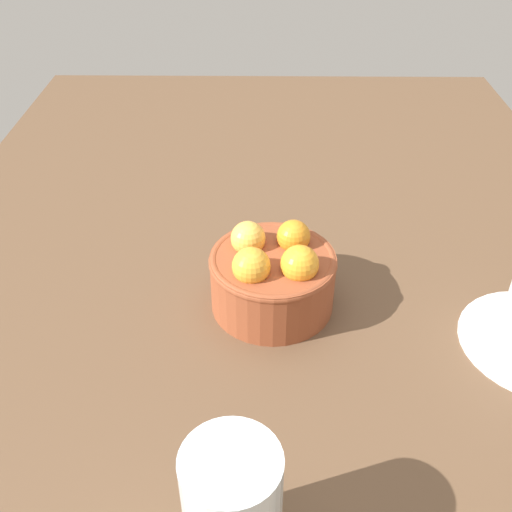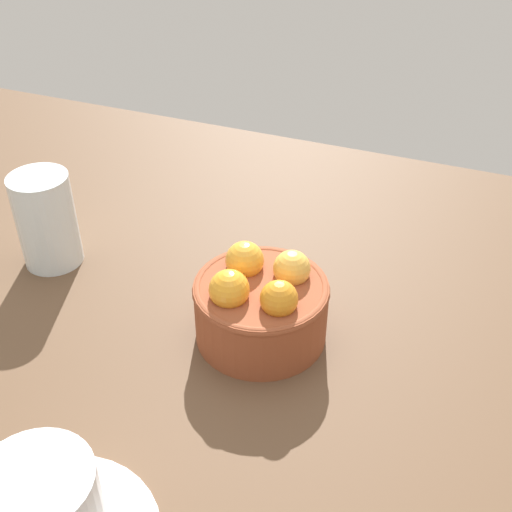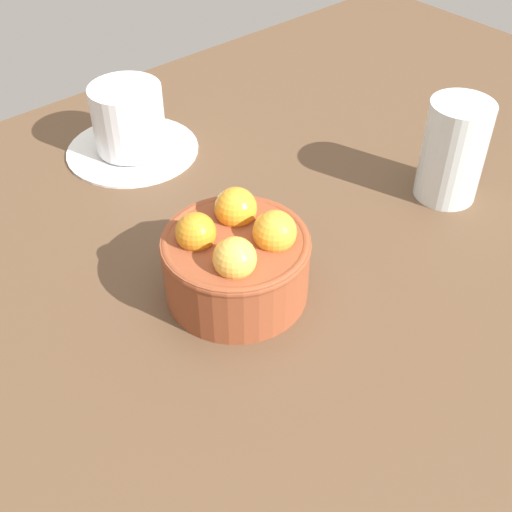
{
  "view_description": "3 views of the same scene",
  "coord_description": "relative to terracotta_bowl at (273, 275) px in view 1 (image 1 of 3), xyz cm",
  "views": [
    {
      "loc": [
        -49.06,
        1.16,
        43.16
      ],
      "look_at": [
        -1.36,
        1.75,
        7.55
      ],
      "focal_mm": 41.51,
      "sensor_mm": 36.0,
      "label": 1
    },
    {
      "loc": [
        17.66,
        -45.85,
        45.71
      ],
      "look_at": [
        -1.54,
        2.53,
        7.8
      ],
      "focal_mm": 45.63,
      "sensor_mm": 36.0,
      "label": 2
    },
    {
      "loc": [
        27.41,
        34.72,
        43.61
      ],
      "look_at": [
        0.89,
        3.81,
        7.53
      ],
      "focal_mm": 46.33,
      "sensor_mm": 36.0,
      "label": 3
    }
  ],
  "objects": [
    {
      "name": "ground_plane",
      "position": [
        0.03,
        -0.0,
        -5.63
      ],
      "size": [
        141.75,
        88.48,
        3.05
      ],
      "primitive_type": "cube",
      "color": "brown"
    },
    {
      "name": "terracotta_bowl",
      "position": [
        0.0,
        0.0,
        0.0
      ],
      "size": [
        13.45,
        13.45,
        9.17
      ],
      "color": "brown",
      "rests_on": "ground_plane"
    },
    {
      "name": "water_glass",
      "position": [
        -27.32,
        3.01,
        1.49
      ],
      "size": [
        6.73,
        6.73,
        11.18
      ],
      "primitive_type": "cylinder",
      "color": "silver",
      "rests_on": "ground_plane"
    }
  ]
}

